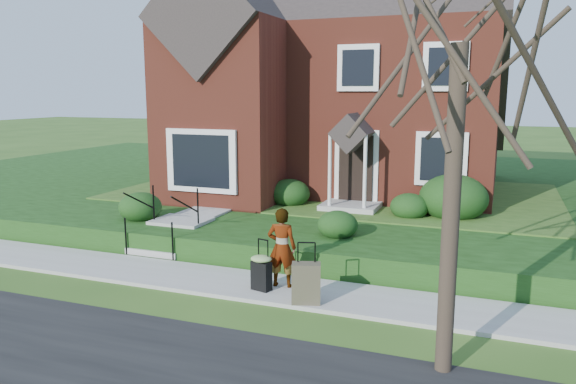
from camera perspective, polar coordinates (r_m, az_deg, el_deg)
The scene contains 11 objects.
ground at distance 11.86m, azimuth -6.13°, elevation -9.31°, with size 120.00×120.00×0.00m, color #2D5119.
sidewalk at distance 11.85m, azimuth -6.13°, elevation -9.12°, with size 60.00×1.60×0.08m, color #9E9B93.
terrace at distance 21.19m, azimuth 17.48°, elevation -0.19°, with size 44.00×20.00×0.60m, color #17370F.
walkway at distance 17.10m, azimuth -6.07°, elevation -1.04°, with size 1.20×6.00×0.06m, color #9E9B93.
main_house at distance 20.31m, azimuth 5.75°, elevation 13.87°, with size 10.40×10.20×9.40m.
front_steps at distance 14.46m, azimuth -11.72°, elevation -3.92°, with size 1.40×2.02×1.50m.
foundation_shrubs at distance 15.92m, azimuth 3.41°, elevation 0.00°, with size 9.76×4.75×1.29m.
woman at distance 11.22m, azimuth -0.63°, elevation -5.65°, with size 0.59×0.38×1.61m, color #999999.
suitcase_black at distance 11.14m, azimuth -2.73°, elevation -7.98°, with size 0.49×0.44×1.02m.
suitcase_olive at distance 10.48m, azimuth 1.86°, elevation -9.23°, with size 0.59×0.44×1.15m.
tree_verge at distance 7.86m, azimuth 17.25°, elevation 17.38°, with size 5.00×5.00×7.14m.
Camera 1 is at (5.12, -9.94, 3.95)m, focal length 35.00 mm.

